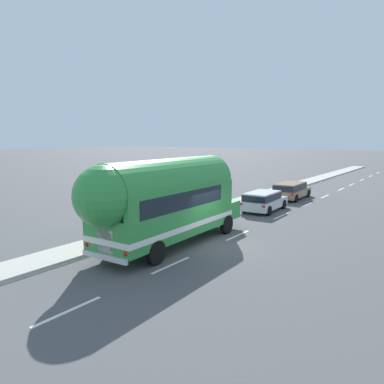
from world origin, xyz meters
name	(u,v)px	position (x,y,z in m)	size (l,w,h in m)	color
ground_plane	(216,245)	(0.00, 0.00, 0.00)	(300.00, 300.00, 0.00)	#4C4C4F
lane_markings	(274,202)	(-2.53, 13.05, 0.00)	(3.72, 80.00, 0.01)	silver
sidewalk_slab	(234,204)	(-4.55, 10.00, 0.07)	(1.93, 90.00, 0.15)	#ADA89E
painted_bus	(163,199)	(-1.77, -1.72, 2.31)	(2.77, 10.47, 4.12)	#2D8C3D
car_lead	(263,200)	(-1.67, 9.03, 0.79)	(2.08, 4.35, 1.37)	silver
car_second	(291,189)	(-1.97, 15.15, 0.80)	(2.10, 4.75, 1.37)	olive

